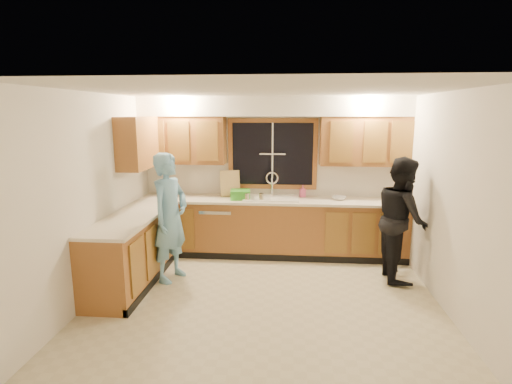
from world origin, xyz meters
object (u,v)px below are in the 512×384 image
(stove, at_px, (113,267))
(dish_crate, at_px, (240,195))
(man, at_px, (170,217))
(bowl, at_px, (339,198))
(knife_block, at_px, (171,190))
(sink, at_px, (271,202))
(dishwasher, at_px, (219,229))
(soap_bottle, at_px, (303,191))
(woman, at_px, (402,219))

(stove, xyz_separation_m, dish_crate, (1.31, 1.77, 0.54))
(man, xyz_separation_m, bowl, (2.37, 1.10, 0.07))
(knife_block, relative_size, bowl, 0.97)
(dish_crate, bearing_deg, sink, 6.34)
(dishwasher, height_order, soap_bottle, soap_bottle)
(bowl, bearing_deg, dish_crate, -177.11)
(stove, relative_size, dish_crate, 2.94)
(soap_bottle, distance_m, bowl, 0.59)
(soap_bottle, bearing_deg, man, -144.83)
(stove, height_order, bowl, bowl)
(woman, bearing_deg, bowl, 42.16)
(soap_bottle, bearing_deg, dishwasher, -171.23)
(woman, xyz_separation_m, bowl, (-0.75, 0.80, 0.10))
(knife_block, height_order, soap_bottle, knife_block)
(sink, relative_size, man, 0.49)
(knife_block, height_order, dish_crate, knife_block)
(sink, xyz_separation_m, dishwasher, (-0.85, -0.01, -0.45))
(dish_crate, bearing_deg, man, -128.83)
(dishwasher, distance_m, woman, 2.80)
(stove, relative_size, knife_block, 4.26)
(dishwasher, bearing_deg, stove, -117.69)
(stove, relative_size, woman, 0.53)
(man, xyz_separation_m, knife_block, (-0.32, 1.14, 0.15))
(dish_crate, relative_size, soap_bottle, 1.58)
(knife_block, distance_m, soap_bottle, 2.13)
(sink, relative_size, dishwasher, 1.05)
(bowl, bearing_deg, stove, -147.14)
(dishwasher, relative_size, dish_crate, 2.68)
(man, xyz_separation_m, woman, (3.12, 0.31, -0.03))
(knife_block, bearing_deg, sink, -15.21)
(stove, height_order, woman, woman)
(dish_crate, distance_m, bowl, 1.55)
(knife_block, bearing_deg, soap_bottle, -9.50)
(sink, relative_size, soap_bottle, 4.43)
(stove, distance_m, bowl, 3.44)
(dishwasher, bearing_deg, man, -113.41)
(stove, xyz_separation_m, man, (0.49, 0.74, 0.42))
(man, bearing_deg, dishwasher, -3.88)
(man, distance_m, soap_bottle, 2.22)
(knife_block, height_order, bowl, knife_block)
(stove, distance_m, soap_bottle, 3.11)
(bowl, bearing_deg, sink, -178.70)
(man, height_order, bowl, man)
(dish_crate, height_order, bowl, dish_crate)
(dishwasher, distance_m, bowl, 1.99)
(man, bearing_deg, sink, -30.98)
(sink, height_order, dish_crate, sink)
(man, height_order, dish_crate, man)
(sink, height_order, woman, woman)
(woman, relative_size, knife_block, 7.99)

